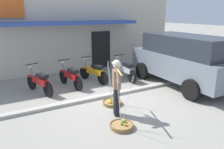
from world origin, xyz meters
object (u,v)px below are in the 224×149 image
motorcycle_third_in_row (94,72)px  motorcycle_nearest_shop (39,82)px  fruit_vendor (116,84)px  fruit_basket_right_side (112,102)px  parked_truck (183,59)px  fruit_basket_left_side (122,125)px  motorcycle_end_of_row (125,70)px  motorcycle_second_in_row (70,76)px

motorcycle_third_in_row → motorcycle_nearest_shop: bearing=-173.2°
motorcycle_nearest_shop → fruit_vendor: bearing=-61.5°
fruit_basket_right_side → parked_truck: bearing=6.3°
parked_truck → motorcycle_nearest_shop: bearing=161.3°
motorcycle_nearest_shop → fruit_basket_left_side: bearing=-69.9°
motorcycle_end_of_row → fruit_vendor: bearing=-126.2°
fruit_basket_left_side → motorcycle_second_in_row: bearing=91.5°
fruit_basket_left_side → motorcycle_nearest_shop: (-1.36, 3.72, 0.38)m
fruit_basket_right_side → fruit_vendor: bearing=-109.9°
fruit_basket_left_side → motorcycle_end_of_row: bearing=56.7°
fruit_vendor → motorcycle_end_of_row: 3.62m
fruit_basket_right_side → motorcycle_nearest_shop: bearing=129.9°
fruit_basket_left_side → motorcycle_third_in_row: 4.15m
motorcycle_second_in_row → fruit_basket_left_side: bearing=-88.5°
fruit_basket_right_side → motorcycle_nearest_shop: fruit_basket_right_side is taller
fruit_basket_left_side → motorcycle_third_in_row: size_ratio=0.82×
fruit_vendor → motorcycle_nearest_shop: size_ratio=0.96×
fruit_basket_right_side → motorcycle_second_in_row: size_ratio=0.80×
motorcycle_end_of_row → fruit_basket_left_side: bearing=-123.3°
fruit_basket_right_side → motorcycle_third_in_row: fruit_basket_right_side is taller
motorcycle_nearest_shop → parked_truck: bearing=-18.7°
fruit_basket_right_side → motorcycle_end_of_row: (1.85, 2.16, 0.38)m
motorcycle_second_in_row → parked_truck: 4.73m
fruit_vendor → fruit_basket_right_side: size_ratio=1.17×
fruit_basket_right_side → motorcycle_third_in_row: (0.48, 2.54, 0.38)m
fruit_basket_left_side → motorcycle_third_in_row: fruit_basket_left_side is taller
fruit_basket_left_side → motorcycle_second_in_row: (-0.10, 3.87, 0.38)m
fruit_vendor → parked_truck: size_ratio=0.35×
fruit_basket_left_side → fruit_basket_right_side: (0.53, 1.46, 0.00)m
fruit_basket_left_side → motorcycle_nearest_shop: fruit_basket_left_side is taller
fruit_basket_left_side → parked_truck: bearing=24.3°
motorcycle_second_in_row → motorcycle_end_of_row: 2.49m
fruit_vendor → motorcycle_nearest_shop: bearing=118.5°
motorcycle_nearest_shop → motorcycle_third_in_row: same height
fruit_basket_right_side → motorcycle_end_of_row: size_ratio=0.80×
motorcycle_third_in_row → motorcycle_end_of_row: 1.42m
fruit_basket_left_side → motorcycle_nearest_shop: 3.98m
fruit_basket_left_side → fruit_vendor: bearing=70.3°
motorcycle_second_in_row → motorcycle_third_in_row: (1.11, 0.14, 0.00)m
motorcycle_second_in_row → motorcycle_end_of_row: size_ratio=0.99×
motorcycle_end_of_row → parked_truck: bearing=-45.1°
motorcycle_second_in_row → motorcycle_end_of_row: bearing=-5.6°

